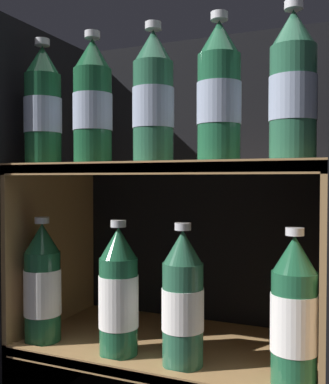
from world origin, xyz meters
TOP-DOWN VIEW (x-y plane):
  - fridge_back_wall at (0.00, 0.35)m, footprint 0.69×0.02m
  - fridge_side_left at (-0.34, 0.17)m, footprint 0.02×0.38m
  - shelf_lower at (0.00, 0.16)m, footprint 0.65×0.34m
  - shelf_upper at (0.00, 0.16)m, footprint 0.65×0.34m
  - bottle_upper_front_0 at (-0.26, 0.06)m, footprint 0.08×0.08m
  - bottle_upper_front_1 at (-0.14, 0.06)m, footprint 0.08×0.08m
  - bottle_upper_front_2 at (-0.00, 0.06)m, footprint 0.08×0.08m
  - bottle_upper_front_3 at (0.13, 0.06)m, footprint 0.08×0.08m
  - bottle_upper_front_4 at (0.26, 0.06)m, footprint 0.08×0.08m
  - bottle_lower_front_0 at (-0.27, 0.06)m, footprint 0.08×0.08m
  - bottle_lower_front_1 at (-0.08, 0.06)m, footprint 0.08×0.08m
  - bottle_lower_front_2 at (0.06, 0.06)m, footprint 0.08×0.08m
  - bottle_lower_front_3 at (0.27, 0.06)m, footprint 0.08×0.08m

SIDE VIEW (x-z plane):
  - shelf_lower at x=0.00m, z-range 0.06..0.23m
  - bottle_lower_front_1 at x=-0.08m, z-range 0.16..0.43m
  - bottle_lower_front_3 at x=0.27m, z-range 0.16..0.43m
  - bottle_lower_front_0 at x=-0.27m, z-range 0.16..0.43m
  - bottle_lower_front_2 at x=0.06m, z-range 0.16..0.43m
  - shelf_upper at x=0.00m, z-range 0.13..0.69m
  - fridge_back_wall at x=0.00m, z-range 0.00..0.88m
  - fridge_side_left at x=-0.34m, z-range 0.00..0.88m
  - bottle_upper_front_2 at x=0.00m, z-range 0.55..0.82m
  - bottle_upper_front_3 at x=0.13m, z-range 0.55..0.82m
  - bottle_upper_front_4 at x=0.26m, z-range 0.55..0.82m
  - bottle_upper_front_0 at x=-0.26m, z-range 0.55..0.82m
  - bottle_upper_front_1 at x=-0.14m, z-range 0.55..0.82m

